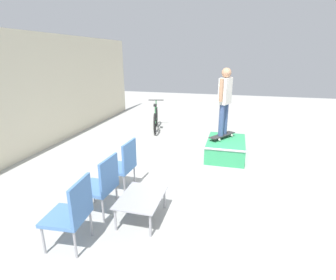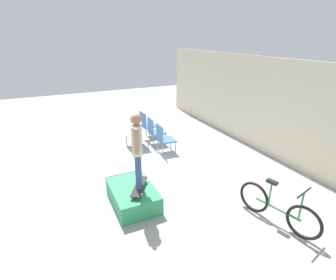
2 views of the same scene
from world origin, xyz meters
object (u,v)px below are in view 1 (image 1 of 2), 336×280
skate_ramp_box (226,148)px  patio_chair_left (72,211)px  patio_chair_right (123,163)px  patio_chair_center (102,183)px  coffee_table (141,199)px  skateboard_on_ramp (222,135)px  person_skater (225,97)px  bicycle (156,119)px

skate_ramp_box → patio_chair_left: size_ratio=1.46×
skate_ramp_box → patio_chair_right: (-2.23, 1.78, 0.33)m
skate_ramp_box → patio_chair_center: size_ratio=1.46×
skate_ramp_box → coffee_table: bearing=159.5°
coffee_table → patio_chair_center: bearing=90.4°
skate_ramp_box → patio_chair_center: (-3.04, 1.78, 0.33)m
skateboard_on_ramp → coffee_table: (-3.19, 1.02, -0.15)m
skate_ramp_box → coffee_table: (-3.03, 1.13, 0.14)m
person_skater → bicycle: (1.75, 2.32, -1.11)m
skate_ramp_box → coffee_table: skate_ramp_box is taller
patio_chair_center → patio_chair_right: (0.80, 0.00, 0.00)m
patio_chair_left → patio_chair_right: 1.59m
patio_chair_left → patio_chair_right: size_ratio=1.00×
patio_chair_center → patio_chair_right: same height
skateboard_on_ramp → patio_chair_left: (-3.98, 1.67, 0.04)m
patio_chair_left → person_skater: bearing=152.7°
skate_ramp_box → patio_chair_left: 4.23m
skate_ramp_box → person_skater: 1.28m
bicycle → patio_chair_center: bearing=173.0°
skate_ramp_box → skateboard_on_ramp: bearing=35.9°
patio_chair_right → bicycle: patio_chair_right is taller
skateboard_on_ramp → person_skater: (0.00, -0.00, 0.98)m
coffee_table → patio_chair_left: patio_chair_left is taller
person_skater → patio_chair_left: 4.42m
skate_ramp_box → patio_chair_center: patio_chair_center is taller
skateboard_on_ramp → person_skater: person_skater is taller
coffee_table → person_skater: bearing=-17.8°
skateboard_on_ramp → bicycle: (1.75, 2.32, -0.13)m
skate_ramp_box → bicycle: 3.09m
coffee_table → bicycle: (4.94, 1.29, 0.02)m
coffee_table → patio_chair_center: patio_chair_center is taller
coffee_table → patio_chair_left: bearing=140.7°
skate_ramp_box → person_skater: (0.16, 0.11, 1.27)m
skate_ramp_box → patio_chair_right: 2.88m
patio_chair_center → bicycle: (4.94, 0.64, -0.17)m
skate_ramp_box → bicycle: bicycle is taller
skateboard_on_ramp → patio_chair_right: (-2.39, 1.67, 0.04)m
patio_chair_left → bicycle: bearing=-178.1°
coffee_table → patio_chair_right: patio_chair_right is taller
patio_chair_left → skateboard_on_ramp: bearing=152.7°
patio_chair_center → bicycle: size_ratio=0.56×
patio_chair_left → patio_chair_right: same height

